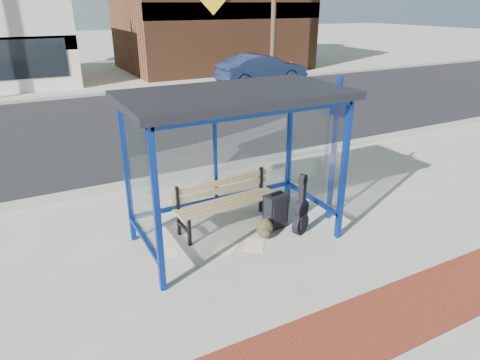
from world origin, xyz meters
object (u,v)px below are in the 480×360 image
parked_car (262,70)px  fire_hydrant (291,68)px  suitcase (276,211)px  bench (226,200)px  guitar_bag (301,214)px  backpack (265,229)px

parked_car → fire_hydrant: parked_car is taller
suitcase → bench: bearing=140.2°
fire_hydrant → bench: bearing=-128.0°
guitar_bag → fire_hydrant: bearing=32.8°
suitcase → backpack: 0.44m
backpack → fire_hydrant: fire_hydrant is taller
parked_car → fire_hydrant: 3.03m
bench → fire_hydrant: bearing=47.9°
bench → parked_car: size_ratio=0.44×
suitcase → fire_hydrant: bearing=46.7°
guitar_bag → suitcase: guitar_bag is taller
backpack → bench: bearing=140.1°
backpack → parked_car: 14.24m
backpack → guitar_bag: bearing=4.1°
backpack → fire_hydrant: bearing=74.8°
bench → guitar_bag: 1.29m
suitcase → fire_hydrant: (9.48, 13.52, 0.10)m
bench → backpack: bench is taller
guitar_bag → suitcase: (-0.24, 0.40, -0.07)m
guitar_bag → backpack: bearing=140.1°
bench → suitcase: bench is taller
fire_hydrant → backpack: bearing=-125.5°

